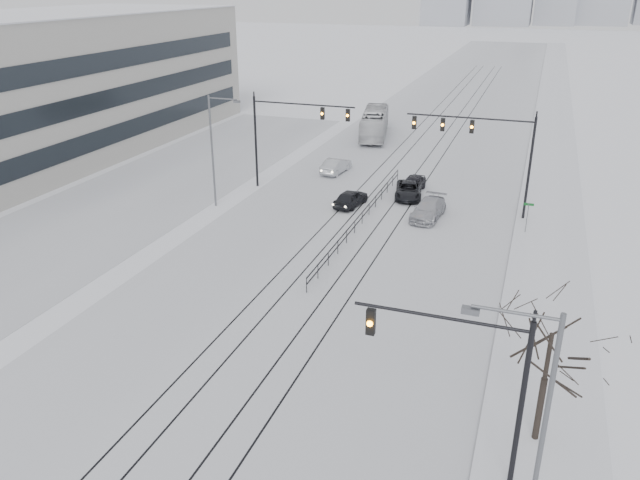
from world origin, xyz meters
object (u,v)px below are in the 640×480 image
Objects in this scene: sedan_sb_outer at (336,166)px; sedan_nb_front at (408,190)px; sedan_sb_inner at (351,198)px; sedan_nb_far at (413,184)px; traffic_mast_near at (476,375)px; box_truck at (374,124)px; bare_tree at (550,345)px; sedan_nb_right at (428,209)px.

sedan_sb_outer reaches higher than sedan_nb_front.
sedan_nb_far is (4.00, 5.43, 0.01)m from sedan_sb_inner.
traffic_mast_near reaches higher than box_truck.
traffic_mast_near is 34.38m from sedan_nb_far.
sedan_sb_inner is at bearing 121.74° from sedan_sb_outer.
sedan_nb_far is (0.00, 1.68, 0.04)m from sedan_nb_front.
bare_tree is 1.29× the size of sedan_nb_front.
sedan_sb_inner is 0.35× the size of box_truck.
sedan_nb_far is (-11.20, 30.01, -3.79)m from bare_tree.
sedan_nb_front is 22.30m from box_truck.
sedan_nb_far is 0.35× the size of box_truck.
sedan_sb_outer is 1.06× the size of sedan_nb_far.
sedan_nb_front is at bearing 111.58° from bare_tree.
sedan_nb_right is (-6.31, 26.96, -3.85)m from traffic_mast_near.
bare_tree is at bearing 51.24° from traffic_mast_near.
box_truck reaches higher than sedan_nb_right.
bare_tree reaches higher than box_truck.
sedan_sb_inner is (-12.79, 27.58, -3.88)m from traffic_mast_near.
traffic_mast_near is 1.71× the size of sedan_nb_far.
sedan_sb_inner is 0.85× the size of sedan_nb_front.
sedan_nb_right is 27.28m from box_truck.
sedan_nb_right is (2.48, -4.36, 0.06)m from sedan_nb_front.
traffic_mast_near is 32.77m from sedan_nb_front.
sedan_sb_outer is 0.92× the size of sedan_nb_front.
sedan_nb_right is at bearing -63.24° from sedan_nb_far.
sedan_nb_front is at bearing -85.57° from sedan_nb_far.
bare_tree is 52.82m from box_truck.
traffic_mast_near reaches higher than sedan_sb_outer.
sedan_nb_front is (4.00, 3.74, -0.03)m from sedan_sb_inner.
bare_tree is 29.15m from sedan_sb_inner.
bare_tree is 30.70m from sedan_nb_front.
traffic_mast_near is at bearing -70.66° from sedan_nb_far.
sedan_nb_right reaches higher than sedan_nb_front.
sedan_nb_far is at bearing 103.18° from box_truck.
box_truck is (-4.48, 24.35, 0.92)m from sedan_sb_inner.
bare_tree is 1.49× the size of sedan_nb_far.
traffic_mast_near is 30.65m from sedan_sb_inner.
sedan_nb_far is at bearing 164.52° from sedan_sb_outer.
traffic_mast_near is 0.61× the size of box_truck.
sedan_nb_far is (-8.79, 33.01, -3.87)m from traffic_mast_near.
sedan_sb_inner is 0.99× the size of sedan_nb_far.
bare_tree is 38.65m from sedan_sb_outer.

